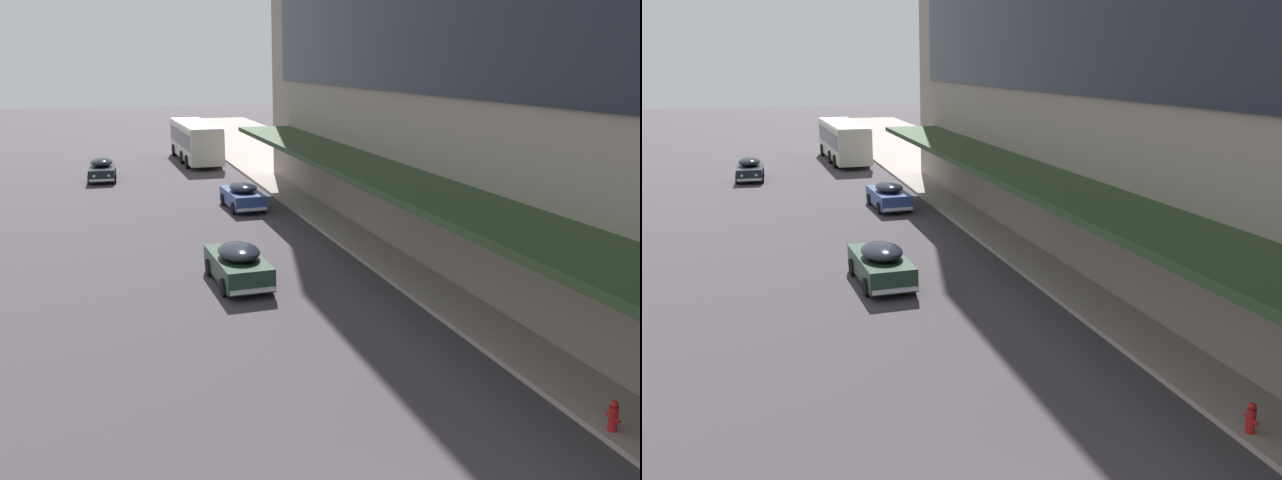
{
  "view_description": "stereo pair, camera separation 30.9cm",
  "coord_description": "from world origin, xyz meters",
  "views": [
    {
      "loc": [
        -3.79,
        -8.22,
        7.84
      ],
      "look_at": [
        2.96,
        13.21,
        2.15
      ],
      "focal_mm": 40.0,
      "sensor_mm": 36.0,
      "label": 1
    },
    {
      "loc": [
        -3.49,
        -8.31,
        7.84
      ],
      "look_at": [
        2.96,
        13.21,
        2.15
      ],
      "focal_mm": 40.0,
      "sensor_mm": 36.0,
      "label": 2
    }
  ],
  "objects": [
    {
      "name": "transit_bus_kerbside_front",
      "position": [
        3.76,
        48.48,
        1.76
      ],
      "size": [
        2.88,
        11.45,
        3.06
      ],
      "color": "beige",
      "rests_on": "ground"
    },
    {
      "name": "sedan_lead_mid",
      "position": [
        -3.5,
        41.1,
        0.74
      ],
      "size": [
        1.89,
        4.3,
        1.51
      ],
      "color": "black",
      "rests_on": "ground"
    },
    {
      "name": "sedan_trailing_mid",
      "position": [
        0.78,
        16.06,
        0.75
      ],
      "size": [
        1.92,
        4.43,
        1.51
      ],
      "color": "#1C3425",
      "rests_on": "ground"
    },
    {
      "name": "sedan_lead_near",
      "position": [
        3.6,
        29.16,
        0.73
      ],
      "size": [
        1.9,
        4.37,
        1.47
      ],
      "color": "navy",
      "rests_on": "ground"
    },
    {
      "name": "fire_hydrant",
      "position": [
        6.3,
        3.03,
        0.49
      ],
      "size": [
        0.2,
        0.4,
        0.7
      ],
      "color": "red",
      "rests_on": "sidewalk_kerb"
    }
  ]
}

